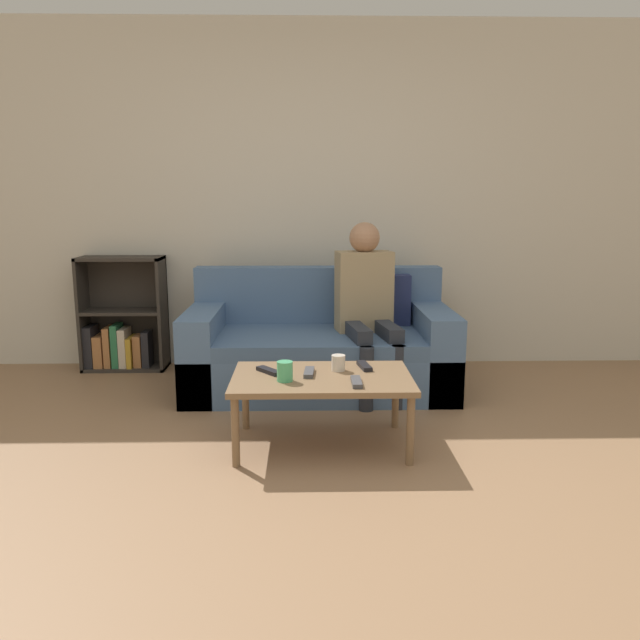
# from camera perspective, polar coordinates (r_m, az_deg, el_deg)

# --- Properties ---
(ground_plane) EXTENTS (22.00, 22.00, 0.00)m
(ground_plane) POSITION_cam_1_polar(r_m,az_deg,el_deg) (2.67, -1.24, -18.01)
(ground_plane) COLOR #997251
(wall_back) EXTENTS (12.00, 0.06, 2.60)m
(wall_back) POSITION_cam_1_polar(r_m,az_deg,el_deg) (4.89, -1.35, 11.11)
(wall_back) COLOR beige
(wall_back) RESTS_ON ground_plane
(couch) EXTENTS (1.78, 0.93, 0.81)m
(couch) POSITION_cam_1_polar(r_m,az_deg,el_deg) (4.32, -0.01, -2.67)
(couch) COLOR #4C6B93
(couch) RESTS_ON ground_plane
(bookshelf) EXTENTS (0.62, 0.28, 0.87)m
(bookshelf) POSITION_cam_1_polar(r_m,az_deg,el_deg) (5.03, -17.68, -0.51)
(bookshelf) COLOR #332D28
(bookshelf) RESTS_ON ground_plane
(coffee_table) EXTENTS (0.94, 0.60, 0.39)m
(coffee_table) POSITION_cam_1_polar(r_m,az_deg,el_deg) (3.28, 0.13, -5.75)
(coffee_table) COLOR brown
(coffee_table) RESTS_ON ground_plane
(person_adult) EXTENTS (0.43, 0.68, 1.14)m
(person_adult) POSITION_cam_1_polar(r_m,az_deg,el_deg) (4.18, 4.27, 2.13)
(person_adult) COLOR #282D38
(person_adult) RESTS_ON ground_plane
(cup_near) EXTENTS (0.07, 0.07, 0.09)m
(cup_near) POSITION_cam_1_polar(r_m,az_deg,el_deg) (3.35, 1.66, -3.94)
(cup_near) COLOR silver
(cup_near) RESTS_ON coffee_table
(cup_far) EXTENTS (0.08, 0.08, 0.10)m
(cup_far) POSITION_cam_1_polar(r_m,az_deg,el_deg) (3.17, -3.27, -4.71)
(cup_far) COLOR #4CB77A
(cup_far) RESTS_ON coffee_table
(tv_remote_0) EXTENTS (0.06, 0.17, 0.02)m
(tv_remote_0) POSITION_cam_1_polar(r_m,az_deg,el_deg) (3.29, -1.04, -4.80)
(tv_remote_0) COLOR #47474C
(tv_remote_0) RESTS_ON coffee_table
(tv_remote_1) EXTENTS (0.05, 0.17, 0.02)m
(tv_remote_1) POSITION_cam_1_polar(r_m,az_deg,el_deg) (3.13, 3.31, -5.67)
(tv_remote_1) COLOR #47474C
(tv_remote_1) RESTS_ON coffee_table
(tv_remote_2) EXTENTS (0.07, 0.18, 0.02)m
(tv_remote_2) POSITION_cam_1_polar(r_m,az_deg,el_deg) (3.42, 4.04, -4.21)
(tv_remote_2) COLOR black
(tv_remote_2) RESTS_ON coffee_table
(tv_remote_3) EXTENTS (0.14, 0.16, 0.02)m
(tv_remote_3) POSITION_cam_1_polar(r_m,az_deg,el_deg) (3.33, -4.74, -4.65)
(tv_remote_3) COLOR black
(tv_remote_3) RESTS_ON coffee_table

